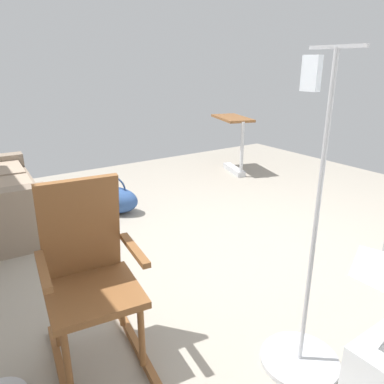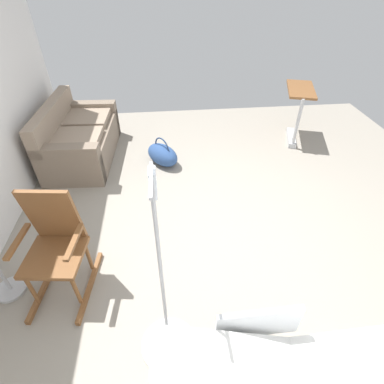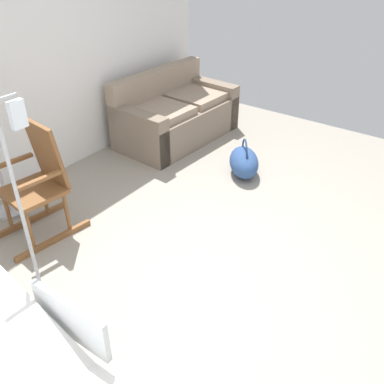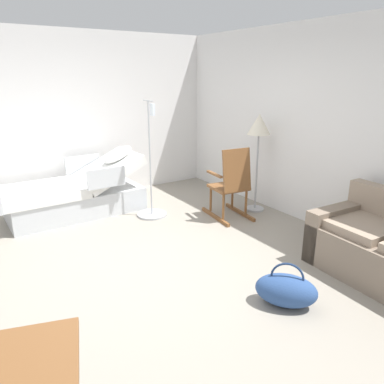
{
  "view_description": "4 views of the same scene",
  "coord_description": "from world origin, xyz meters",
  "px_view_note": "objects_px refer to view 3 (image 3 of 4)",
  "views": [
    {
      "loc": [
        -2.31,
        2.16,
        1.61
      ],
      "look_at": [
        0.03,
        0.57,
        0.62
      ],
      "focal_mm": 34.58,
      "sensor_mm": 36.0,
      "label": 1
    },
    {
      "loc": [
        -2.37,
        0.64,
        2.48
      ],
      "look_at": [
        -0.2,
        0.42,
        0.72
      ],
      "focal_mm": 27.62,
      "sensor_mm": 36.0,
      "label": 2
    },
    {
      "loc": [
        -2.37,
        -1.36,
        2.47
      ],
      "look_at": [
        -0.04,
        0.34,
        0.64
      ],
      "focal_mm": 40.18,
      "sensor_mm": 36.0,
      "label": 3
    },
    {
      "loc": [
        3.43,
        -1.64,
        2.03
      ],
      "look_at": [
        0.05,
        0.57,
        0.74
      ],
      "focal_mm": 34.81,
      "sensor_mm": 36.0,
      "label": 4
    }
  ],
  "objects_px": {
    "couch": "(175,116)",
    "duffel_bag": "(244,162)",
    "rocking_chair": "(39,183)",
    "iv_pole": "(45,298)"
  },
  "relations": [
    {
      "from": "rocking_chair",
      "to": "duffel_bag",
      "type": "relative_size",
      "value": 1.65
    },
    {
      "from": "couch",
      "to": "duffel_bag",
      "type": "relative_size",
      "value": 2.58
    },
    {
      "from": "rocking_chair",
      "to": "duffel_bag",
      "type": "height_order",
      "value": "rocking_chair"
    },
    {
      "from": "duffel_bag",
      "to": "iv_pole",
      "type": "height_order",
      "value": "iv_pole"
    },
    {
      "from": "couch",
      "to": "iv_pole",
      "type": "relative_size",
      "value": 0.97
    },
    {
      "from": "duffel_bag",
      "to": "iv_pole",
      "type": "bearing_deg",
      "value": 179.49
    },
    {
      "from": "rocking_chair",
      "to": "iv_pole",
      "type": "relative_size",
      "value": 0.62
    },
    {
      "from": "rocking_chair",
      "to": "duffel_bag",
      "type": "distance_m",
      "value": 2.23
    },
    {
      "from": "couch",
      "to": "duffel_bag",
      "type": "distance_m",
      "value": 1.27
    },
    {
      "from": "couch",
      "to": "iv_pole",
      "type": "height_order",
      "value": "iv_pole"
    }
  ]
}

